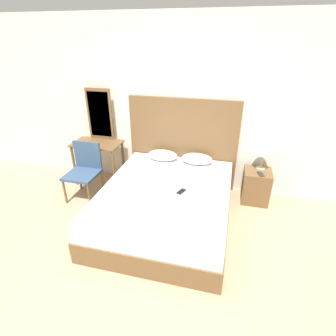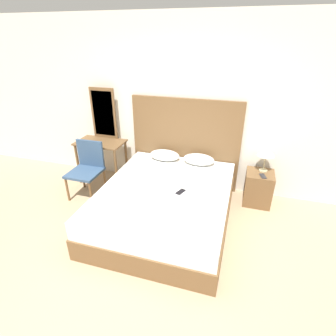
% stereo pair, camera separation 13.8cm
% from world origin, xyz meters
% --- Properties ---
extents(ground_plane, '(16.00, 16.00, 0.00)m').
position_xyz_m(ground_plane, '(0.00, 0.00, 0.00)').
color(ground_plane, tan).
extents(wall_back, '(10.00, 0.06, 2.70)m').
position_xyz_m(wall_back, '(0.00, 2.34, 1.35)').
color(wall_back, silver).
rests_on(wall_back, ground_plane).
extents(bed, '(1.71, 2.11, 0.53)m').
position_xyz_m(bed, '(0.09, 1.18, 0.26)').
color(bed, brown).
rests_on(bed, ground_plane).
extents(headboard, '(1.80, 0.05, 1.51)m').
position_xyz_m(headboard, '(0.09, 2.26, 0.76)').
color(headboard, brown).
rests_on(headboard, ground_plane).
extents(pillow_left, '(0.49, 0.30, 0.16)m').
position_xyz_m(pillow_left, '(-0.19, 2.04, 0.61)').
color(pillow_left, white).
rests_on(pillow_left, bed).
extents(pillow_right, '(0.49, 0.30, 0.16)m').
position_xyz_m(pillow_right, '(0.37, 2.04, 0.61)').
color(pillow_right, white).
rests_on(pillow_right, bed).
extents(phone_on_bed, '(0.12, 0.17, 0.01)m').
position_xyz_m(phone_on_bed, '(0.31, 1.14, 0.54)').
color(phone_on_bed, black).
rests_on(phone_on_bed, bed).
extents(nightstand, '(0.41, 0.41, 0.53)m').
position_xyz_m(nightstand, '(1.33, 2.02, 0.26)').
color(nightstand, brown).
rests_on(nightstand, ground_plane).
extents(table_lamp, '(0.27, 0.27, 0.39)m').
position_xyz_m(table_lamp, '(1.36, 2.10, 0.84)').
color(table_lamp, tan).
rests_on(table_lamp, nightstand).
extents(phone_on_nightstand, '(0.11, 0.16, 0.01)m').
position_xyz_m(phone_on_nightstand, '(1.35, 1.92, 0.53)').
color(phone_on_nightstand, '#232328').
rests_on(phone_on_nightstand, nightstand).
extents(vanity_desk, '(0.81, 0.49, 0.75)m').
position_xyz_m(vanity_desk, '(-1.33, 1.97, 0.60)').
color(vanity_desk, brown).
rests_on(vanity_desk, ground_plane).
extents(vanity_mirror, '(0.44, 0.03, 0.86)m').
position_xyz_m(vanity_mirror, '(-1.33, 2.19, 1.18)').
color(vanity_mirror, brown).
rests_on(vanity_mirror, vanity_desk).
extents(chair, '(0.48, 0.50, 0.89)m').
position_xyz_m(chair, '(-1.33, 1.52, 0.50)').
color(chair, '#334C6B').
rests_on(chair, ground_plane).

